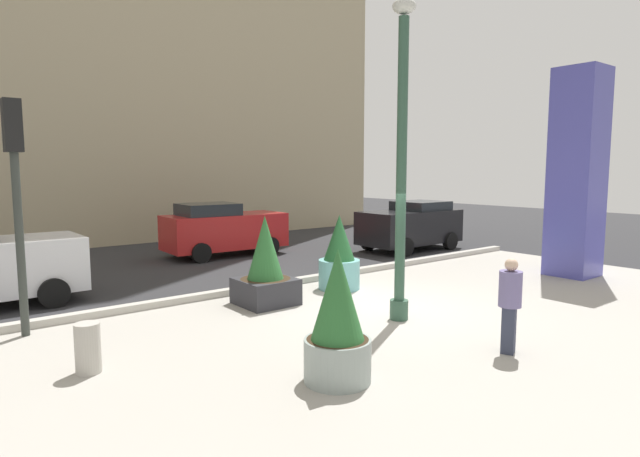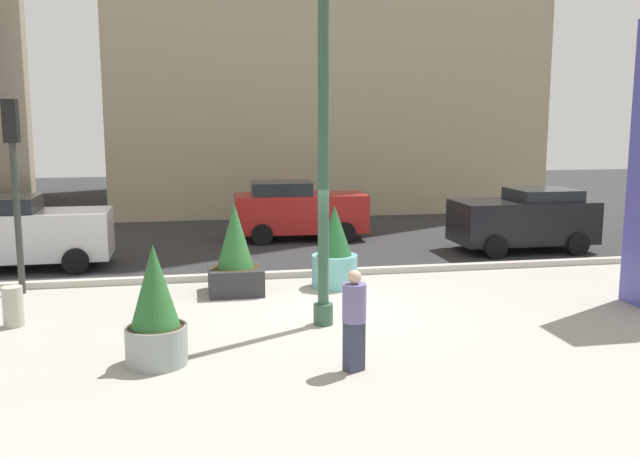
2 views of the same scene
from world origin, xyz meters
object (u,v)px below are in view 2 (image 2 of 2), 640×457
object	(u,v)px
potted_plant_near_right	(335,253)
pedestrian_crossing	(354,316)
potted_plant_by_pillar	(235,257)
car_curb_west	(298,210)
car_far_lane	(524,219)
traffic_light_corner	(14,163)
car_passing_lane	(24,232)
potted_plant_near_left	(155,312)
lamp_post	(323,163)
concrete_bollard	(13,307)

from	to	relation	value
potted_plant_near_right	pedestrian_crossing	bearing A→B (deg)	-98.87
potted_plant_by_pillar	car_curb_west	world-z (taller)	potted_plant_by_pillar
car_far_lane	traffic_light_corner	bearing A→B (deg)	-169.04
car_passing_lane	pedestrian_crossing	world-z (taller)	car_passing_lane
potted_plant_near_left	car_curb_west	xyz separation A→B (m)	(3.91, 10.65, 0.08)
potted_plant_near_right	car_far_lane	distance (m)	7.02
car_far_lane	pedestrian_crossing	bearing A→B (deg)	-130.08
potted_plant_near_left	pedestrian_crossing	world-z (taller)	potted_plant_near_left
car_passing_lane	car_curb_west	bearing A→B (deg)	21.78
lamp_post	potted_plant_near_left	world-z (taller)	lamp_post
lamp_post	traffic_light_corner	bearing A→B (deg)	149.93
car_curb_west	lamp_post	bearing A→B (deg)	-96.19
potted_plant_near_left	car_passing_lane	bearing A→B (deg)	114.82
car_far_lane	car_curb_west	bearing A→B (deg)	152.72
potted_plant_near_right	car_curb_west	world-z (taller)	potted_plant_near_right
potted_plant_near_left	car_curb_west	world-z (taller)	potted_plant_near_left
potted_plant_by_pillar	car_curb_west	xyz separation A→B (m)	(2.41, 6.45, 0.11)
potted_plant_near_left	car_curb_west	size ratio (longest dim) A/B	0.46
potted_plant_by_pillar	car_far_lane	size ratio (longest dim) A/B	0.50
potted_plant_near_right	car_passing_lane	distance (m)	8.01
lamp_post	traffic_light_corner	xyz separation A→B (m)	(-5.97, 3.46, -0.14)
car_passing_lane	car_far_lane	size ratio (longest dim) A/B	1.04
concrete_bollard	traffic_light_corner	distance (m)	3.54
potted_plant_by_pillar	pedestrian_crossing	size ratio (longest dim) A/B	1.27
lamp_post	potted_plant_near_right	xyz separation A→B (m)	(0.80, 2.75, -2.18)
car_far_lane	potted_plant_near_left	bearing A→B (deg)	-142.91
lamp_post	car_passing_lane	bearing A→B (deg)	136.59
potted_plant_near_left	pedestrian_crossing	xyz separation A→B (m)	(2.92, -0.84, 0.02)
pedestrian_crossing	car_passing_lane	bearing A→B (deg)	127.21
lamp_post	car_curb_west	world-z (taller)	lamp_post
concrete_bollard	potted_plant_by_pillar	bearing A→B (deg)	22.41
car_passing_lane	traffic_light_corner	bearing A→B (deg)	-79.42
car_passing_lane	pedestrian_crossing	distance (m)	10.69
concrete_bollard	car_curb_west	size ratio (longest dim) A/B	0.18
concrete_bollard	pedestrian_crossing	xyz separation A→B (m)	(5.56, -3.33, 0.48)
potted_plant_near_right	traffic_light_corner	size ratio (longest dim) A/B	0.45
potted_plant_by_pillar	traffic_light_corner	distance (m)	5.05
potted_plant_by_pillar	potted_plant_near_left	distance (m)	4.46
potted_plant_near_left	traffic_light_corner	xyz separation A→B (m)	(-3.05, 5.01, 2.00)
car_curb_west	car_far_lane	xyz separation A→B (m)	(6.05, -3.12, -0.01)
potted_plant_by_pillar	car_passing_lane	xyz separation A→B (m)	(-5.05, 3.47, 0.13)
traffic_light_corner	lamp_post	bearing A→B (deg)	-30.07
lamp_post	potted_plant_by_pillar	bearing A→B (deg)	118.26
potted_plant_near_right	potted_plant_near_left	size ratio (longest dim) A/B	0.98
lamp_post	potted_plant_near_right	size ratio (longest dim) A/B	3.30
lamp_post	car_far_lane	bearing A→B (deg)	40.33
potted_plant_by_pillar	pedestrian_crossing	xyz separation A→B (m)	(1.42, -5.04, 0.05)
potted_plant_near_right	car_passing_lane	world-z (taller)	potted_plant_near_right
potted_plant_near_right	pedestrian_crossing	world-z (taller)	potted_plant_near_right
car_curb_west	potted_plant_by_pillar	bearing A→B (deg)	-110.47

